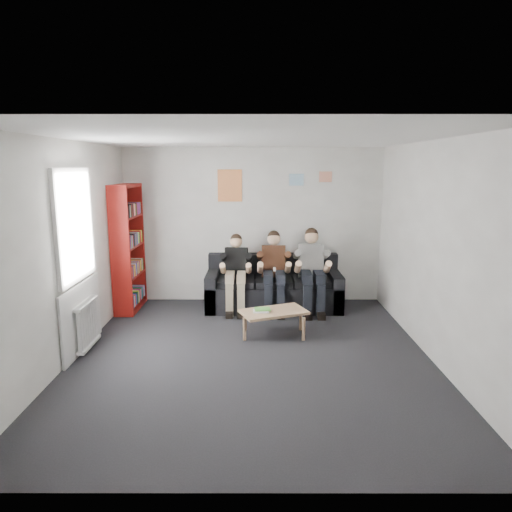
{
  "coord_description": "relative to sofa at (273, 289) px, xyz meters",
  "views": [
    {
      "loc": [
        0.06,
        -5.47,
        2.38
      ],
      "look_at": [
        0.05,
        1.3,
        1.04
      ],
      "focal_mm": 32.0,
      "sensor_mm": 36.0,
      "label": 1
    }
  ],
  "objects": [
    {
      "name": "sofa",
      "position": [
        0.0,
        0.0,
        0.0
      ],
      "size": [
        2.26,
        0.92,
        0.87
      ],
      "color": "black",
      "rests_on": "ground"
    },
    {
      "name": "game_cases",
      "position": [
        -0.22,
        -1.37,
        0.07
      ],
      "size": [
        0.24,
        0.2,
        0.03
      ],
      "rotation": [
        0.0,
        0.0,
        0.03
      ],
      "color": "silver",
      "rests_on": "coffee_table"
    },
    {
      "name": "person_right",
      "position": [
        0.63,
        -0.21,
        0.37
      ],
      "size": [
        0.42,
        0.9,
        1.37
      ],
      "rotation": [
        0.0,
        0.0,
        -0.07
      ],
      "color": "white",
      "rests_on": "sofa"
    },
    {
      "name": "poster_large",
      "position": [
        -0.75,
        0.42,
        1.74
      ],
      "size": [
        0.42,
        0.01,
        0.55
      ],
      "primitive_type": "cube",
      "color": "#DDBB4E",
      "rests_on": "room_shell"
    },
    {
      "name": "person_middle",
      "position": [
        0.0,
        -0.2,
        0.35
      ],
      "size": [
        0.4,
        0.85,
        1.33
      ],
      "rotation": [
        0.0,
        0.0,
        -0.05
      ],
      "color": "#54301C",
      "rests_on": "sofa"
    },
    {
      "name": "poster_pink",
      "position": [
        0.9,
        0.42,
        1.89
      ],
      "size": [
        0.22,
        0.01,
        0.18
      ],
      "primitive_type": "cube",
      "color": "#C33D98",
      "rests_on": "room_shell"
    },
    {
      "name": "radiator",
      "position": [
        -2.5,
        -1.87,
        0.04
      ],
      "size": [
        0.1,
        0.64,
        0.6
      ],
      "color": "silver",
      "rests_on": "ground"
    },
    {
      "name": "person_left",
      "position": [
        -0.63,
        -0.2,
        0.33
      ],
      "size": [
        0.37,
        0.79,
        1.27
      ],
      "rotation": [
        0.0,
        0.0,
        -0.1
      ],
      "color": "black",
      "rests_on": "sofa"
    },
    {
      "name": "poster_sign",
      "position": [
        -1.35,
        0.42,
        1.94
      ],
      "size": [
        0.2,
        0.01,
        0.14
      ],
      "primitive_type": "cube",
      "color": "white",
      "rests_on": "room_shell"
    },
    {
      "name": "coffee_table",
      "position": [
        -0.05,
        -1.34,
        0.01
      ],
      "size": [
        0.91,
        0.5,
        0.36
      ],
      "rotation": [
        0.0,
        0.0,
        0.38
      ],
      "color": "tan",
      "rests_on": "ground"
    },
    {
      "name": "window",
      "position": [
        -2.57,
        -1.87,
        0.71
      ],
      "size": [
        0.05,
        1.3,
        2.36
      ],
      "color": "white",
      "rests_on": "room_shell"
    },
    {
      "name": "room_shell",
      "position": [
        -0.35,
        -2.07,
        1.04
      ],
      "size": [
        5.0,
        5.0,
        5.0
      ],
      "color": "black",
      "rests_on": "ground"
    },
    {
      "name": "bookshelf",
      "position": [
        -2.42,
        -0.09,
        0.73
      ],
      "size": [
        0.31,
        0.94,
        2.1
      ],
      "rotation": [
        0.0,
        0.0,
        -0.01
      ],
      "color": "maroon",
      "rests_on": "ground"
    },
    {
      "name": "poster_blue",
      "position": [
        0.4,
        0.42,
        1.84
      ],
      "size": [
        0.25,
        0.01,
        0.2
      ],
      "primitive_type": "cube",
      "color": "#3E97D5",
      "rests_on": "room_shell"
    }
  ]
}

